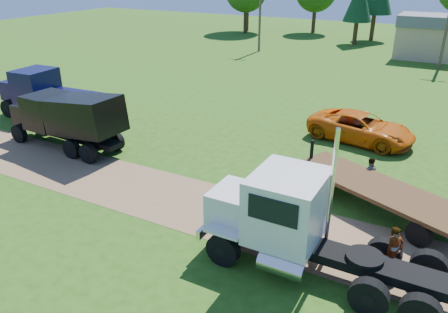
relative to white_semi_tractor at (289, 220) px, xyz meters
The scene contains 11 objects.
ground 4.50m from the white_semi_tractor, 152.58° to the left, with size 140.00×140.00×0.00m, color #244C10.
dirt_track 4.49m from the white_semi_tractor, 152.58° to the left, with size 120.00×4.20×0.01m, color brown.
white_semi_tractor is the anchor object (origin of this frame).
black_dump_truck 15.35m from the white_semi_tractor, 164.45° to the left, with size 7.90×2.71×3.40m.
navy_truck 21.72m from the white_semi_tractor, 160.21° to the left, with size 7.63×3.04×3.25m.
orange_pickup 13.10m from the white_semi_tractor, 91.39° to the left, with size 2.85×6.19×1.72m, color #D15B09.
flatbed_trailer 5.76m from the white_semi_tractor, 67.75° to the left, with size 8.20×5.34×2.03m.
spectator_a 3.65m from the white_semi_tractor, 17.68° to the left, with size 0.67×0.44×1.84m, color #999999.
spectator_b 7.27m from the white_semi_tractor, 79.01° to the left, with size 0.77×0.60×1.58m, color #999999.
tan_shed 41.92m from the white_semi_tractor, 89.56° to the left, with size 6.20×5.40×4.70m.
utility_poles 37.10m from the white_semi_tractor, 86.40° to the left, with size 42.20×0.28×9.00m.
Camera 1 is at (7.80, -14.19, 9.80)m, focal length 35.00 mm.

